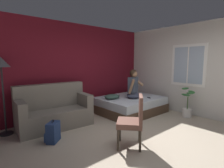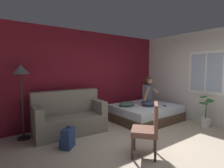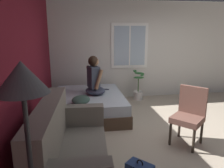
{
  "view_description": "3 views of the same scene",
  "coord_description": "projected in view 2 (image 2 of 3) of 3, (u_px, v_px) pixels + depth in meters",
  "views": [
    {
      "loc": [
        -2.72,
        -2.08,
        1.6
      ],
      "look_at": [
        0.13,
        1.22,
        1.03
      ],
      "focal_mm": 28.0,
      "sensor_mm": 36.0,
      "label": 1
    },
    {
      "loc": [
        -2.72,
        -2.08,
        1.6
      ],
      "look_at": [
        0.03,
        1.7,
        1.19
      ],
      "focal_mm": 28.0,
      "sensor_mm": 36.0,
      "label": 2
    },
    {
      "loc": [
        -3.57,
        1.88,
        1.89
      ],
      "look_at": [
        0.07,
        1.28,
        0.99
      ],
      "focal_mm": 35.0,
      "sensor_mm": 36.0,
      "label": 3
    }
  ],
  "objects": [
    {
      "name": "side_chair",
      "position": [
        148.0,
        127.0,
        3.17
      ],
      "size": [
        0.65,
        0.65,
        0.98
      ],
      "color": "#382D23",
      "rests_on": "ground"
    },
    {
      "name": "wall_back_accent",
      "position": [
        93.0,
        77.0,
        5.43
      ],
      "size": [
        9.88,
        0.16,
        2.7
      ],
      "primitive_type": "cube",
      "color": "maroon",
      "rests_on": "ground"
    },
    {
      "name": "potted_plant",
      "position": [
        206.0,
        116.0,
        4.79
      ],
      "size": [
        0.39,
        0.37,
        0.85
      ],
      "color": "silver",
      "rests_on": "ground"
    },
    {
      "name": "backpack",
      "position": [
        68.0,
        138.0,
        3.52
      ],
      "size": [
        0.35,
        0.35,
        0.46
      ],
      "color": "navy",
      "rests_on": "ground"
    },
    {
      "name": "person_seated",
      "position": [
        149.0,
        94.0,
        5.27
      ],
      "size": [
        0.62,
        0.56,
        0.88
      ],
      "color": "#383D51",
      "rests_on": "bed"
    },
    {
      "name": "bed",
      "position": [
        145.0,
        113.0,
        5.42
      ],
      "size": [
        1.94,
        1.57,
        0.48
      ],
      "color": "#4C3828",
      "rests_on": "ground"
    },
    {
      "name": "floor_lamp",
      "position": [
        21.0,
        76.0,
        3.87
      ],
      "size": [
        0.36,
        0.36,
        1.7
      ],
      "color": "black",
      "rests_on": "ground"
    },
    {
      "name": "ground_plane",
      "position": [
        162.0,
        151.0,
        3.41
      ],
      "size": [
        40.0,
        40.0,
        0.0
      ],
      "primitive_type": "plane",
      "color": "tan"
    },
    {
      "name": "wall_side_with_window",
      "position": [
        222.0,
        78.0,
        4.77
      ],
      "size": [
        0.19,
        6.56,
        2.7
      ],
      "color": "silver",
      "rests_on": "ground"
    },
    {
      "name": "couch",
      "position": [
        69.0,
        117.0,
        4.37
      ],
      "size": [
        1.75,
        0.93,
        1.04
      ],
      "color": "slate",
      "rests_on": "ground"
    },
    {
      "name": "throw_pillow",
      "position": [
        127.0,
        104.0,
        5.2
      ],
      "size": [
        0.54,
        0.45,
        0.14
      ],
      "primitive_type": "ellipsoid",
      "rotation": [
        0.0,
        0.0,
        -0.21
      ],
      "color": "#385147",
      "rests_on": "bed"
    },
    {
      "name": "cell_phone",
      "position": [
        165.0,
        106.0,
        5.25
      ],
      "size": [
        0.12,
        0.16,
        0.01
      ],
      "primitive_type": "cube",
      "rotation": [
        0.0,
        0.0,
        2.71
      ],
      "color": "black",
      "rests_on": "bed"
    }
  ]
}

